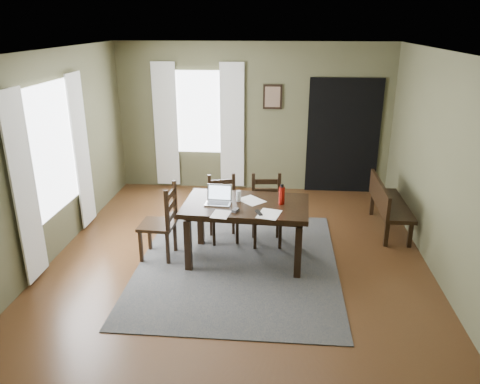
# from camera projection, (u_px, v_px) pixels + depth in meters

# --- Properties ---
(ground) EXTENTS (5.00, 6.00, 0.01)m
(ground) POSITION_uv_depth(u_px,v_px,m) (238.00, 263.00, 6.23)
(ground) COLOR #492C16
(room_shell) EXTENTS (5.02, 6.02, 2.71)m
(room_shell) POSITION_uv_depth(u_px,v_px,m) (238.00, 130.00, 5.60)
(room_shell) COLOR brown
(room_shell) RESTS_ON ground
(rug) EXTENTS (2.60, 3.20, 0.01)m
(rug) POSITION_uv_depth(u_px,v_px,m) (238.00, 263.00, 6.22)
(rug) COLOR #383838
(rug) RESTS_ON ground
(dining_table) EXTENTS (1.65, 1.04, 0.80)m
(dining_table) POSITION_uv_depth(u_px,v_px,m) (246.00, 211.00, 6.08)
(dining_table) COLOR black
(dining_table) RESTS_ON rug
(chair_end) EXTENTS (0.47, 0.47, 1.03)m
(chair_end) POSITION_uv_depth(u_px,v_px,m) (161.00, 223.00, 6.21)
(chair_end) COLOR black
(chair_end) RESTS_ON rug
(chair_back_left) EXTENTS (0.51, 0.51, 0.95)m
(chair_back_left) POSITION_uv_depth(u_px,v_px,m) (223.00, 209.00, 6.77)
(chair_back_left) COLOR black
(chair_back_left) RESTS_ON rug
(chair_back_right) EXTENTS (0.48, 0.48, 0.99)m
(chair_back_right) POSITION_uv_depth(u_px,v_px,m) (267.00, 211.00, 6.66)
(chair_back_right) COLOR black
(chair_back_right) RESTS_ON rug
(bench) EXTENTS (0.43, 1.35, 0.76)m
(bench) POSITION_uv_depth(u_px,v_px,m) (387.00, 202.00, 7.08)
(bench) COLOR black
(bench) RESTS_ON ground
(laptop) EXTENTS (0.34, 0.28, 0.22)m
(laptop) POSITION_uv_depth(u_px,v_px,m) (219.00, 198.00, 6.05)
(laptop) COLOR #B7B7BC
(laptop) RESTS_ON dining_table
(computer_mouse) EXTENTS (0.09, 0.12, 0.03)m
(computer_mouse) POSITION_uv_depth(u_px,v_px,m) (235.00, 210.00, 5.78)
(computer_mouse) COLOR #3F3F42
(computer_mouse) RESTS_ON dining_table
(tv_remote) EXTENTS (0.11, 0.18, 0.02)m
(tv_remote) POSITION_uv_depth(u_px,v_px,m) (259.00, 213.00, 5.73)
(tv_remote) COLOR black
(tv_remote) RESTS_ON dining_table
(drinking_glass) EXTENTS (0.08, 0.08, 0.14)m
(drinking_glass) POSITION_uv_depth(u_px,v_px,m) (238.00, 196.00, 6.10)
(drinking_glass) COLOR silver
(drinking_glass) RESTS_ON dining_table
(water_bottle) EXTENTS (0.10, 0.10, 0.27)m
(water_bottle) POSITION_uv_depth(u_px,v_px,m) (282.00, 195.00, 5.98)
(water_bottle) COLOR #AD160D
(water_bottle) RESTS_ON dining_table
(paper_b) EXTENTS (0.33, 0.38, 0.00)m
(paper_b) POSITION_uv_depth(u_px,v_px,m) (269.00, 214.00, 5.71)
(paper_b) COLOR white
(paper_b) RESTS_ON dining_table
(paper_c) EXTENTS (0.42, 0.42, 0.00)m
(paper_c) POSITION_uv_depth(u_px,v_px,m) (251.00, 200.00, 6.14)
(paper_c) COLOR white
(paper_c) RESTS_ON dining_table
(paper_e) EXTENTS (0.24, 0.30, 0.00)m
(paper_e) POSITION_uv_depth(u_px,v_px,m) (221.00, 214.00, 5.70)
(paper_e) COLOR white
(paper_e) RESTS_ON dining_table
(window_left) EXTENTS (0.01, 1.30, 1.70)m
(window_left) POSITION_uv_depth(u_px,v_px,m) (52.00, 150.00, 6.12)
(window_left) COLOR white
(window_left) RESTS_ON ground
(window_back) EXTENTS (1.00, 0.01, 1.50)m
(window_back) POSITION_uv_depth(u_px,v_px,m) (199.00, 112.00, 8.58)
(window_back) COLOR white
(window_back) RESTS_ON ground
(curtain_left_near) EXTENTS (0.03, 0.48, 2.30)m
(curtain_left_near) POSITION_uv_depth(u_px,v_px,m) (24.00, 189.00, 5.43)
(curtain_left_near) COLOR silver
(curtain_left_near) RESTS_ON ground
(curtain_left_far) EXTENTS (0.03, 0.48, 2.30)m
(curtain_left_far) POSITION_uv_depth(u_px,v_px,m) (81.00, 152.00, 6.97)
(curtain_left_far) COLOR silver
(curtain_left_far) RESTS_ON ground
(curtain_back_left) EXTENTS (0.44, 0.03, 2.30)m
(curtain_back_left) POSITION_uv_depth(u_px,v_px,m) (166.00, 125.00, 8.69)
(curtain_back_left) COLOR silver
(curtain_back_left) RESTS_ON ground
(curtain_back_right) EXTENTS (0.44, 0.03, 2.30)m
(curtain_back_right) POSITION_uv_depth(u_px,v_px,m) (232.00, 127.00, 8.59)
(curtain_back_right) COLOR silver
(curtain_back_right) RESTS_ON ground
(framed_picture) EXTENTS (0.34, 0.03, 0.44)m
(framed_picture) POSITION_uv_depth(u_px,v_px,m) (273.00, 97.00, 8.36)
(framed_picture) COLOR black
(framed_picture) RESTS_ON ground
(doorway_back) EXTENTS (1.30, 0.03, 2.10)m
(doorway_back) POSITION_uv_depth(u_px,v_px,m) (343.00, 136.00, 8.50)
(doorway_back) COLOR black
(doorway_back) RESTS_ON ground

